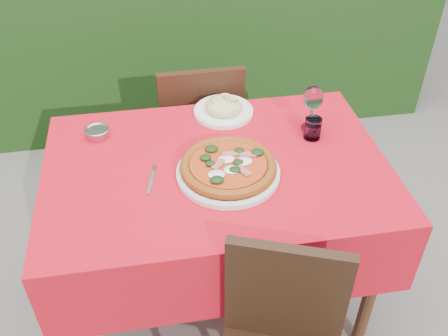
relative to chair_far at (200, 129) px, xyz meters
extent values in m
plane|color=#635E5A|center=(-0.01, -0.61, -0.49)|extent=(60.00, 60.00, 0.00)
cube|color=black|center=(-0.01, 0.94, 0.31)|extent=(3.20, 0.55, 1.60)
cube|color=#492B17|center=(-0.01, -0.61, 0.23)|extent=(1.20, 0.80, 0.04)
cylinder|color=#492B17|center=(-0.55, -0.95, -0.14)|extent=(0.05, 0.05, 0.70)
cylinder|color=#492B17|center=(0.53, -0.95, -0.14)|extent=(0.05, 0.05, 0.70)
cylinder|color=#492B17|center=(-0.55, -0.27, -0.14)|extent=(0.05, 0.05, 0.70)
cylinder|color=#492B17|center=(0.53, -0.27, -0.14)|extent=(0.05, 0.05, 0.70)
cube|color=red|center=(-0.01, -0.61, 0.09)|extent=(1.26, 0.86, 0.32)
cube|color=black|center=(0.12, -1.12, 0.13)|extent=(0.36, 0.17, 0.41)
cube|color=black|center=(0.00, 0.08, -0.08)|extent=(0.40, 0.40, 0.04)
cube|color=black|center=(0.00, -0.10, 0.15)|extent=(0.39, 0.04, 0.43)
cylinder|color=black|center=(0.16, 0.25, -0.29)|extent=(0.03, 0.03, 0.40)
cylinder|color=black|center=(-0.17, 0.24, -0.29)|extent=(0.03, 0.03, 0.40)
cylinder|color=black|center=(0.17, -0.08, -0.29)|extent=(0.03, 0.03, 0.40)
cylinder|color=black|center=(-0.16, -0.09, -0.29)|extent=(0.03, 0.03, 0.40)
cylinder|color=white|center=(0.02, -0.68, 0.26)|extent=(0.37, 0.37, 0.02)
cylinder|color=#B06018|center=(0.02, -0.68, 0.29)|extent=(0.43, 0.43, 0.02)
cylinder|color=#9C1C0A|center=(0.02, -0.68, 0.30)|extent=(0.35, 0.35, 0.01)
cylinder|color=white|center=(0.07, -0.27, 0.26)|extent=(0.25, 0.25, 0.02)
ellipsoid|color=#D9CD88|center=(0.07, -0.27, 0.29)|extent=(0.20, 0.20, 0.07)
cylinder|color=silver|center=(0.38, -0.50, 0.30)|extent=(0.07, 0.07, 0.09)
cylinder|color=#A1CBDB|center=(0.38, -0.50, 0.28)|extent=(0.06, 0.06, 0.06)
cylinder|color=silver|center=(0.39, -0.44, 0.26)|extent=(0.07, 0.07, 0.01)
cylinder|color=silver|center=(0.39, -0.44, 0.31)|extent=(0.01, 0.01, 0.10)
ellipsoid|color=silver|center=(0.39, -0.44, 0.40)|extent=(0.08, 0.08, 0.10)
cube|color=silver|center=(-0.26, -0.67, 0.26)|extent=(0.06, 0.17, 0.00)
cylinder|color=#B4B4BB|center=(-0.44, -0.35, 0.27)|extent=(0.09, 0.09, 0.03)
camera|label=1|loc=(-0.23, -2.03, 1.39)|focal=40.00mm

